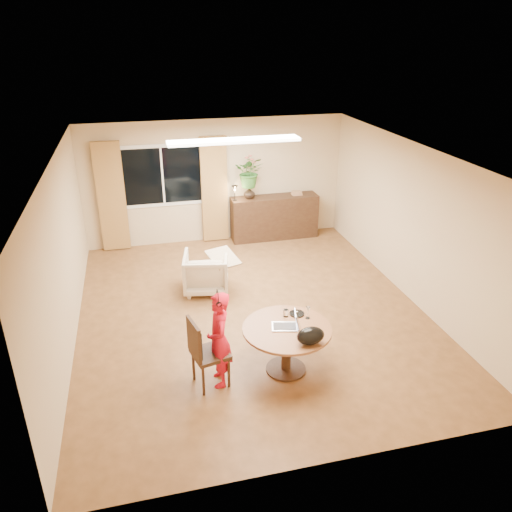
{
  "coord_description": "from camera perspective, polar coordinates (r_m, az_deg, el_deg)",
  "views": [
    {
      "loc": [
        -1.64,
        -6.89,
        4.25
      ],
      "look_at": [
        0.02,
        -0.2,
        1.09
      ],
      "focal_mm": 35.0,
      "sensor_mm": 36.0,
      "label": 1
    }
  ],
  "objects": [
    {
      "name": "ceiling",
      "position": [
        7.27,
        -0.57,
        11.48
      ],
      "size": [
        6.5,
        6.5,
        0.0
      ],
      "primitive_type": "plane",
      "rotation": [
        3.14,
        0.0,
        0.0
      ],
      "color": "white",
      "rests_on": "wall_back"
    },
    {
      "name": "window",
      "position": [
        10.5,
        -10.64,
        8.99
      ],
      "size": [
        1.7,
        0.03,
        1.3
      ],
      "color": "white",
      "rests_on": "wall_back"
    },
    {
      "name": "pot_lid",
      "position": [
        6.91,
        4.7,
        -6.52
      ],
      "size": [
        0.24,
        0.24,
        0.03
      ],
      "primitive_type": null,
      "rotation": [
        0.0,
        0.0,
        -0.21
      ],
      "color": "white",
      "rests_on": "dining_table"
    },
    {
      "name": "child",
      "position": [
        6.42,
        -4.23,
        -9.52
      ],
      "size": [
        0.49,
        0.34,
        1.31
      ],
      "primitive_type": "imported",
      "rotation": [
        0.0,
        0.0,
        -1.62
      ],
      "color": "red",
      "rests_on": "floor"
    },
    {
      "name": "curtain_left",
      "position": [
        10.53,
        -16.19,
        6.45
      ],
      "size": [
        0.55,
        0.08,
        2.25
      ],
      "primitive_type": "cube",
      "color": "olive",
      "rests_on": "wall_back"
    },
    {
      "name": "bouquet",
      "position": [
        10.53,
        -0.71,
        9.59
      ],
      "size": [
        0.72,
        0.67,
        0.66
      ],
      "primitive_type": "imported",
      "rotation": [
        0.0,
        0.0,
        -0.3
      ],
      "color": "#296124",
      "rests_on": "vase"
    },
    {
      "name": "book_stack",
      "position": [
        10.95,
        4.68,
        7.2
      ],
      "size": [
        0.25,
        0.21,
        0.09
      ],
      "primitive_type": null,
      "rotation": [
        0.0,
        0.0,
        0.28
      ],
      "color": "#8B5E47",
      "rests_on": "sideboard"
    },
    {
      "name": "dining_table",
      "position": [
        6.7,
        3.54,
        -9.22
      ],
      "size": [
        1.18,
        1.18,
        0.67
      ],
      "color": "brown",
      "rests_on": "floor"
    },
    {
      "name": "sideboard",
      "position": [
        10.98,
        2.1,
        4.46
      ],
      "size": [
        1.89,
        0.46,
        0.95
      ],
      "primitive_type": "cube",
      "color": "black",
      "rests_on": "floor"
    },
    {
      "name": "dining_chair",
      "position": [
        6.5,
        -5.26,
        -10.84
      ],
      "size": [
        0.56,
        0.53,
        0.99
      ],
      "primitive_type": null,
      "rotation": [
        0.0,
        0.0,
        0.23
      ],
      "color": "black",
      "rests_on": "floor"
    },
    {
      "name": "throw",
      "position": [
        8.59,
        -3.8,
        0.3
      ],
      "size": [
        0.61,
        0.67,
        0.03
      ],
      "primitive_type": null,
      "rotation": [
        0.0,
        0.0,
        0.34
      ],
      "color": "beige",
      "rests_on": "armchair"
    },
    {
      "name": "laptop",
      "position": [
        6.57,
        3.31,
        -7.24
      ],
      "size": [
        0.4,
        0.32,
        0.24
      ],
      "primitive_type": null,
      "rotation": [
        0.0,
        0.0,
        -0.25
      ],
      "color": "#B7B7BC",
      "rests_on": "dining_table"
    },
    {
      "name": "floor",
      "position": [
        8.26,
        -0.49,
        -6.37
      ],
      "size": [
        6.5,
        6.5,
        0.0
      ],
      "primitive_type": "plane",
      "color": "brown",
      "rests_on": "ground"
    },
    {
      "name": "wine_glass",
      "position": [
        6.8,
        5.96,
        -6.42
      ],
      "size": [
        0.08,
        0.08,
        0.18
      ],
      "primitive_type": null,
      "rotation": [
        0.0,
        0.0,
        0.22
      ],
      "color": "white",
      "rests_on": "dining_table"
    },
    {
      "name": "ceiling_panel",
      "position": [
        8.43,
        -2.51,
        13.03
      ],
      "size": [
        2.2,
        0.35,
        0.05
      ],
      "primitive_type": "cube",
      "color": "white",
      "rests_on": "ceiling"
    },
    {
      "name": "handbag",
      "position": [
        6.27,
        6.26,
        -9.05
      ],
      "size": [
        0.4,
        0.29,
        0.24
      ],
      "primitive_type": null,
      "rotation": [
        0.0,
        0.0,
        0.25
      ],
      "color": "black",
      "rests_on": "dining_table"
    },
    {
      "name": "armchair",
      "position": [
        8.79,
        -5.72,
        -1.84
      ],
      "size": [
        0.89,
        0.91,
        0.71
      ],
      "primitive_type": "imported",
      "rotation": [
        0.0,
        0.0,
        2.95
      ],
      "color": "beige",
      "rests_on": "floor"
    },
    {
      "name": "wall_right",
      "position": [
        8.69,
        17.44,
        3.57
      ],
      "size": [
        0.0,
        6.5,
        6.5
      ],
      "primitive_type": "plane",
      "rotation": [
        1.57,
        0.0,
        -1.57
      ],
      "color": "tan",
      "rests_on": "floor"
    },
    {
      "name": "desk_lamp",
      "position": [
        10.53,
        -2.44,
        7.25
      ],
      "size": [
        0.15,
        0.15,
        0.34
      ],
      "primitive_type": null,
      "rotation": [
        0.0,
        0.0,
        0.06
      ],
      "color": "black",
      "rests_on": "sideboard"
    },
    {
      "name": "wall_back",
      "position": [
        10.69,
        -4.63,
        8.49
      ],
      "size": [
        5.5,
        0.0,
        5.5
      ],
      "primitive_type": "plane",
      "rotation": [
        1.57,
        0.0,
        0.0
      ],
      "color": "tan",
      "rests_on": "floor"
    },
    {
      "name": "tumbler",
      "position": [
        6.83,
        3.43,
        -6.53
      ],
      "size": [
        0.08,
        0.08,
        0.1
      ],
      "primitive_type": null,
      "rotation": [
        0.0,
        0.0,
        0.12
      ],
      "color": "white",
      "rests_on": "dining_table"
    },
    {
      "name": "wall_left",
      "position": [
        7.58,
        -21.19,
        -0.08
      ],
      "size": [
        0.0,
        6.5,
        6.5
      ],
      "primitive_type": "plane",
      "rotation": [
        1.57,
        0.0,
        1.57
      ],
      "color": "tan",
      "rests_on": "floor"
    },
    {
      "name": "curtain_right",
      "position": [
        10.63,
        -4.78,
        7.53
      ],
      "size": [
        0.55,
        0.08,
        2.25
      ],
      "primitive_type": "cube",
      "color": "olive",
      "rests_on": "wall_back"
    },
    {
      "name": "vase",
      "position": [
        10.65,
        -0.78,
        7.23
      ],
      "size": [
        0.28,
        0.28,
        0.25
      ],
      "primitive_type": "imported",
      "rotation": [
        0.0,
        0.0,
        0.22
      ],
      "color": "black",
      "rests_on": "sideboard"
    }
  ]
}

